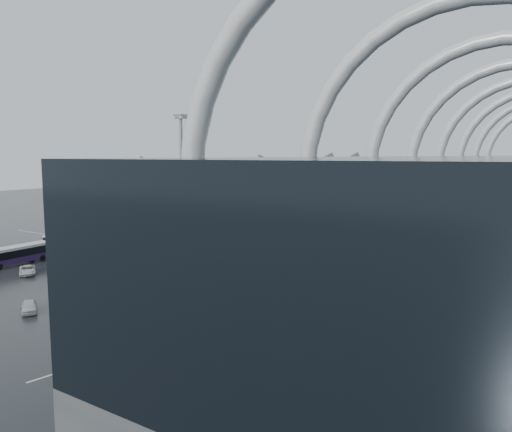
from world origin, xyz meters
The scene contains 25 objects.
ground centered at (0.00, 0.00, 0.00)m, with size 420.00×420.00×0.00m, color black.
lane_marking_near centered at (0.00, -2.00, 0.01)m, with size 120.00×0.25×0.01m, color silver.
lane_marking_mid centered at (0.00, 12.00, 0.01)m, with size 120.00×0.25×0.01m, color silver.
lane_marking_far centered at (0.00, 40.00, 0.01)m, with size 120.00×0.25×0.01m, color silver.
bus_bay_line_south centered at (-24.00, -16.00, 0.01)m, with size 28.00×0.25×0.01m, color silver.
bus_bay_line_north centered at (-24.00, 0.00, 0.01)m, with size 28.00×0.25×0.01m, color silver.
airliner_main centered at (11.67, 28.93, 4.79)m, with size 55.48×48.03×19.12m.
airliner_gate_b centered at (13.43, 89.29, 5.27)m, with size 60.64×54.21×21.04m.
airliner_gate_c centered at (5.06, 124.68, 5.35)m, with size 59.79×54.24×21.40m.
jet_remote_west centered at (-78.83, 51.64, 5.10)m, with size 44.91×36.46×19.76m.
jet_remote_mid centered at (-79.57, 85.04, 4.60)m, with size 40.19×32.68×17.80m.
jet_remote_far centered at (-81.68, 123.72, 5.27)m, with size 46.96×37.94×20.43m.
bus_row_near_a centered at (-28.45, -8.45, 1.72)m, with size 4.61×12.95×3.12m.
bus_row_near_b centered at (-23.60, -8.42, 1.76)m, with size 3.85×13.20×3.21m.
bus_row_near_c centered at (-19.74, -7.74, 1.87)m, with size 4.77×14.12×3.41m.
bus_row_near_d centered at (-16.24, -8.16, 1.74)m, with size 4.38×13.14×3.17m.
bus_row_far_c centered at (-20.01, -26.18, 1.87)m, with size 4.24×14.02×3.40m.
van_curve_a centered at (-10.89, -29.69, 0.75)m, with size 2.49×5.40×1.50m, color silver.
van_curve_b centered at (8.48, -41.49, 0.78)m, with size 1.83×4.55×1.55m, color silver.
van_curve_c centered at (26.27, -41.13, 0.78)m, with size 1.64×4.71×1.55m, color silver.
floodlight_mast centered at (-4.99, 2.98, 18.05)m, with size 2.20×2.20×28.70m.
gse_cart_belly_b centered at (28.45, 32.69, 0.51)m, with size 1.88×1.11×1.03m, color slate.
gse_cart_belly_c centered at (3.49, 20.58, 0.58)m, with size 2.13×1.26×1.16m, color gold.
gse_cart_belly_d centered at (29.26, 21.50, 0.61)m, with size 2.25×1.33×1.23m, color slate.
gse_cart_belly_e centered at (19.96, 32.51, 0.52)m, with size 1.89×1.12×1.03m, color gold.
Camera 1 is at (67.43, -77.28, 20.21)m, focal length 35.00 mm.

